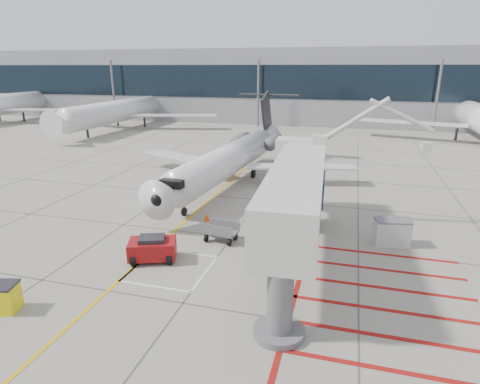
# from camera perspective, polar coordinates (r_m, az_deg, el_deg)

# --- Properties ---
(ground_plane) EXTENTS (260.00, 260.00, 0.00)m
(ground_plane) POSITION_cam_1_polar(r_m,az_deg,el_deg) (23.04, -4.10, -10.29)
(ground_plane) COLOR #9E9788
(ground_plane) RESTS_ON ground
(regional_jet) EXTENTS (25.91, 31.54, 7.79)m
(regional_jet) POSITION_cam_1_polar(r_m,az_deg,el_deg) (35.44, -2.89, 6.33)
(regional_jet) COLOR silver
(regional_jet) RESTS_ON ground_plane
(jet_bridge) EXTENTS (9.88, 19.11, 7.45)m
(jet_bridge) POSITION_cam_1_polar(r_m,az_deg,el_deg) (21.76, 7.89, -1.43)
(jet_bridge) COLOR silver
(jet_bridge) RESTS_ON ground_plane
(pushback_tug) EXTENTS (3.05, 2.47, 1.54)m
(pushback_tug) POSITION_cam_1_polar(r_m,az_deg,el_deg) (23.72, -12.35, -7.75)
(pushback_tug) COLOR maroon
(pushback_tug) RESTS_ON ground_plane
(baggage_cart) EXTENTS (2.20, 1.54, 1.30)m
(baggage_cart) POSITION_cam_1_polar(r_m,az_deg,el_deg) (25.69, -2.73, -5.62)
(baggage_cart) COLOR #595A5E
(baggage_cart) RESTS_ON ground_plane
(ground_power_unit) EXTENTS (2.29, 1.61, 1.66)m
(ground_power_unit) POSITION_cam_1_polar(r_m,az_deg,el_deg) (26.82, 20.75, -5.37)
(ground_power_unit) COLOR beige
(ground_power_unit) RESTS_ON ground_plane
(cone_nose) EXTENTS (0.41, 0.41, 0.57)m
(cone_nose) POSITION_cam_1_polar(r_m,az_deg,el_deg) (29.15, -4.77, -3.57)
(cone_nose) COLOR #E6480C
(cone_nose) RESTS_ON ground_plane
(cone_side) EXTENTS (0.31, 0.31, 0.43)m
(cone_side) POSITION_cam_1_polar(r_m,az_deg,el_deg) (27.44, -0.98, -5.04)
(cone_side) COLOR #FF5B0D
(cone_side) RESTS_ON ground_plane
(terminal_building) EXTENTS (180.00, 28.00, 14.00)m
(terminal_building) POSITION_cam_1_polar(r_m,az_deg,el_deg) (89.28, 18.11, 14.21)
(terminal_building) COLOR gray
(terminal_building) RESTS_ON ground_plane
(terminal_glass_band) EXTENTS (180.00, 0.10, 6.00)m
(terminal_glass_band) POSITION_cam_1_polar(r_m,az_deg,el_deg) (75.21, 18.50, 14.49)
(terminal_glass_band) COLOR black
(terminal_glass_band) RESTS_ON ground_plane
(bg_aircraft_b) EXTENTS (33.71, 37.46, 11.24)m
(bg_aircraft_b) POSITION_cam_1_polar(r_m,az_deg,el_deg) (76.60, -16.25, 12.94)
(bg_aircraft_b) COLOR silver
(bg_aircraft_b) RESTS_ON ground_plane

